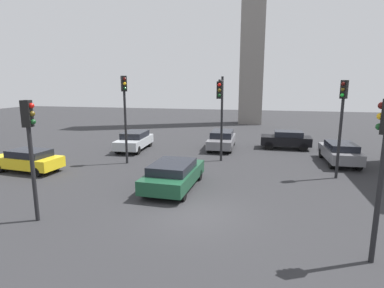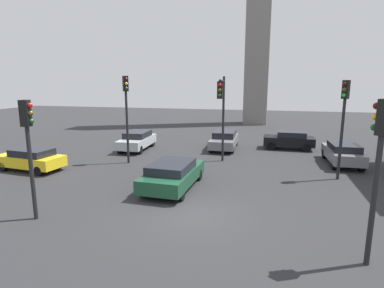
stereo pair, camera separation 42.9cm
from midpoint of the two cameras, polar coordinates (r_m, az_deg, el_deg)
name	(u,v)px [view 2 (the right image)]	position (r m, az deg, el deg)	size (l,w,h in m)	color
ground_plane	(192,214)	(13.30, 1.03, -12.70)	(103.84, 103.84, 0.00)	#2D2D30
traffic_light_0	(344,112)	(18.99, 26.70, 5.32)	(0.44, 0.49, 5.54)	black
traffic_light_1	(379,152)	(10.28, 32.16, -1.32)	(0.49, 0.44, 4.96)	black
traffic_light_2	(222,104)	(19.96, 6.13, 7.39)	(0.45, 3.24, 5.82)	black
traffic_light_3	(28,137)	(13.32, -27.06, 1.10)	(0.48, 0.38, 4.76)	black
traffic_light_4	(126,104)	(21.05, -11.41, 7.26)	(0.46, 0.48, 5.84)	black
car_0	(31,159)	(21.72, -27.05, -2.46)	(4.39, 2.18, 1.37)	yellow
car_1	(343,153)	(23.13, 26.47, -1.49)	(2.05, 4.50, 1.46)	slate
car_2	(137,140)	(25.74, -9.61, 0.71)	(2.12, 4.57, 1.48)	#ADB2B7
car_3	(173,174)	(16.13, -2.80, -5.53)	(2.33, 4.84, 1.42)	#19472D
car_4	(289,140)	(26.82, 17.91, 0.75)	(4.03, 1.87, 1.48)	black
car_5	(224,140)	(25.89, 6.42, 0.82)	(2.01, 4.75, 1.46)	slate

